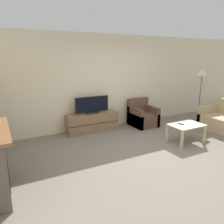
{
  "coord_description": "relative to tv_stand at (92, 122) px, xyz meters",
  "views": [
    {
      "loc": [
        -2.97,
        -3.45,
        2.05
      ],
      "look_at": [
        -0.73,
        0.78,
        0.85
      ],
      "focal_mm": 35.0,
      "sensor_mm": 36.0,
      "label": 1
    }
  ],
  "objects": [
    {
      "name": "tv_stand",
      "position": [
        0.0,
        0.0,
        0.0
      ],
      "size": [
        1.48,
        0.41,
        0.53
      ],
      "color": "brown",
      "rests_on": "ground"
    },
    {
      "name": "wall_back",
      "position": [
        0.68,
        0.27,
        1.09
      ],
      "size": [
        12.0,
        0.06,
        2.7
      ],
      "color": "beige",
      "rests_on": "ground"
    },
    {
      "name": "ground_plane",
      "position": [
        0.68,
        -2.05,
        -0.26
      ],
      "size": [
        24.0,
        24.0,
        0.0
      ],
      "primitive_type": "plane",
      "color": "slate"
    },
    {
      "name": "floor_lamp",
      "position": [
        3.32,
        -0.82,
        1.19
      ],
      "size": [
        0.3,
        0.3,
        1.72
      ],
      "color": "black",
      "rests_on": "ground"
    },
    {
      "name": "coffee_table",
      "position": [
        1.71,
        -1.85,
        0.13
      ],
      "size": [
        0.82,
        0.58,
        0.46
      ],
      "color": "#CCB289",
      "rests_on": "ground"
    },
    {
      "name": "armchair",
      "position": [
        1.57,
        -0.23,
        0.01
      ],
      "size": [
        0.7,
        0.76,
        0.81
      ],
      "color": "brown",
      "rests_on": "ground"
    },
    {
      "name": "tv",
      "position": [
        0.0,
        -0.0,
        0.48
      ],
      "size": [
        0.98,
        0.18,
        0.47
      ],
      "color": "black",
      "rests_on": "tv_stand"
    },
    {
      "name": "remote",
      "position": [
        1.59,
        -1.78,
        0.2
      ],
      "size": [
        0.08,
        0.16,
        0.02
      ],
      "rotation": [
        0.0,
        0.0,
        0.28
      ],
      "color": "black",
      "rests_on": "coffee_table"
    }
  ]
}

